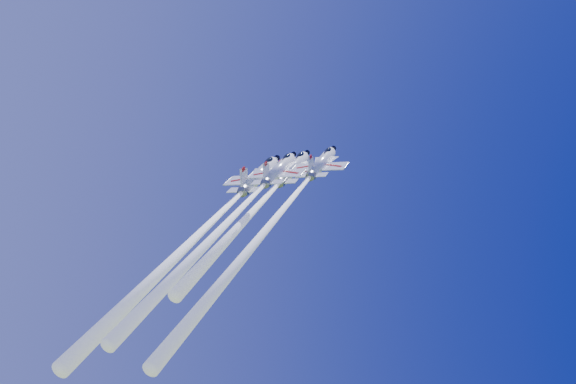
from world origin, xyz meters
TOP-DOWN VIEW (x-y plane):
  - jet_lead at (-7.06, -2.88)m, footprint 33.60×23.53m
  - jet_left at (-16.29, -3.38)m, footprint 40.33×28.28m
  - jet_right at (-12.65, -15.84)m, footprint 38.23×26.85m
  - jet_slot at (-18.00, -13.71)m, footprint 33.89×23.78m

SIDE VIEW (x-z plane):
  - jet_slot at x=-18.00m, z-range 71.34..108.05m
  - jet_right at x=-12.65m, z-range 68.92..110.83m
  - jet_left at x=-16.29m, z-range 68.63..112.03m
  - jet_lead at x=-7.06m, z-range 77.14..112.65m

